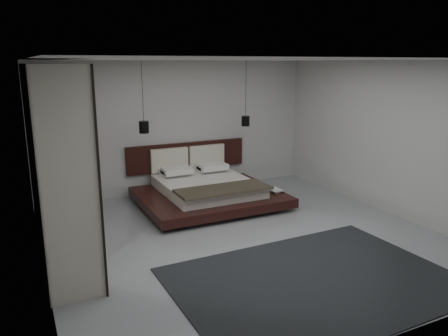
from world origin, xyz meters
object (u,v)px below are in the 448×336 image
pendant_left (144,127)px  wardrobe (57,165)px  rug (315,281)px  bed (206,189)px  lattice_screen (31,148)px  pendant_right (246,121)px

pendant_left → wardrobe: size_ratio=0.49×
rug → pendant_left: bearing=104.8°
bed → wardrobe: bearing=-153.6°
lattice_screen → pendant_right: size_ratio=1.91×
lattice_screen → bed: bearing=-9.8°
lattice_screen → bed: size_ratio=0.96×
lattice_screen → rug: 5.32m
pendant_left → wardrobe: bearing=-133.7°
bed → lattice_screen: bearing=170.2°
pendant_right → bed: bearing=-159.4°
bed → rug: (-0.05, -3.61, -0.27)m
pendant_right → wardrobe: (-3.98, -1.84, -0.18)m
pendant_right → wardrobe: 4.39m
pendant_left → rug: pendant_left is taller
wardrobe → rug: (2.82, -2.19, -1.36)m
lattice_screen → wardrobe: (0.25, -1.96, 0.07)m
pendant_right → rug: size_ratio=0.38×
bed → pendant_left: (-1.11, 0.42, 1.27)m
bed → rug: bearing=-90.7°
pendant_left → rug: bearing=-75.2°
pendant_left → pendant_right: bearing=0.0°
bed → rug: 3.62m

